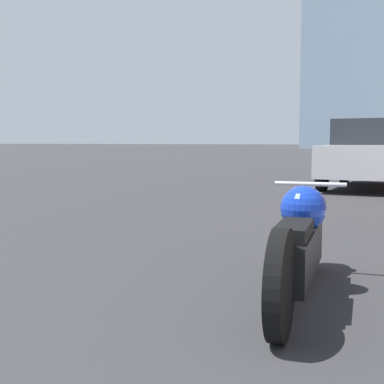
# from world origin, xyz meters

# --- Properties ---
(motorcycle) EXTENTS (0.62, 2.46, 0.83)m
(motorcycle) POSITION_xyz_m (3.76, 3.93, 0.42)
(motorcycle) COLOR black
(motorcycle) RESTS_ON ground_plane
(parked_car_silver) EXTENTS (2.14, 4.67, 1.72)m
(parked_car_silver) POSITION_xyz_m (3.47, 14.12, 0.87)
(parked_car_silver) COLOR #BCBCC1
(parked_car_silver) RESTS_ON ground_plane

